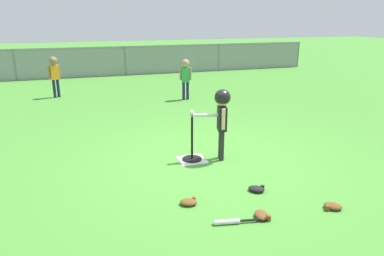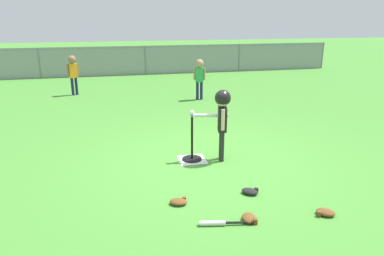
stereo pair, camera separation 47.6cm
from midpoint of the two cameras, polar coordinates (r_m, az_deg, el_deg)
name	(u,v)px [view 1 (the left image)]	position (r m, az deg, el deg)	size (l,w,h in m)	color
ground_plane	(209,160)	(5.90, 0.41, -5.23)	(60.00, 60.00, 0.00)	#478C33
home_plate	(192,159)	(5.93, -2.31, -5.07)	(0.44, 0.44, 0.01)	white
batting_tee	(192,152)	(5.89, -2.32, -3.93)	(0.32, 0.32, 0.77)	black
baseball_on_tee	(192,112)	(5.67, -2.41, 2.49)	(0.07, 0.07, 0.07)	white
batter_child	(222,110)	(5.70, 2.38, 2.84)	(0.63, 0.33, 1.18)	#262626
fielder_near_left	(186,74)	(10.09, -2.41, 8.63)	(0.33, 0.23, 1.14)	#191E4C
fielder_deep_center	(54,71)	(11.17, -22.29, 8.35)	(0.33, 0.23, 1.18)	#191E4C
spare_bat_silver	(232,221)	(4.22, 3.15, -14.73)	(0.61, 0.17, 0.06)	silver
glove_by_plate	(333,206)	(4.74, 18.85, -11.78)	(0.27, 0.26, 0.07)	brown
glove_near_bats	(262,215)	(4.36, 7.91, -13.66)	(0.22, 0.26, 0.07)	brown
glove_tossed_aside	(257,189)	(4.94, 7.54, -9.66)	(0.27, 0.26, 0.07)	black
glove_outfield_drop	(189,202)	(4.59, -3.55, -11.76)	(0.26, 0.22, 0.07)	brown
outfield_fence	(125,60)	(14.70, -11.56, 10.61)	(16.06, 0.06, 1.15)	slate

